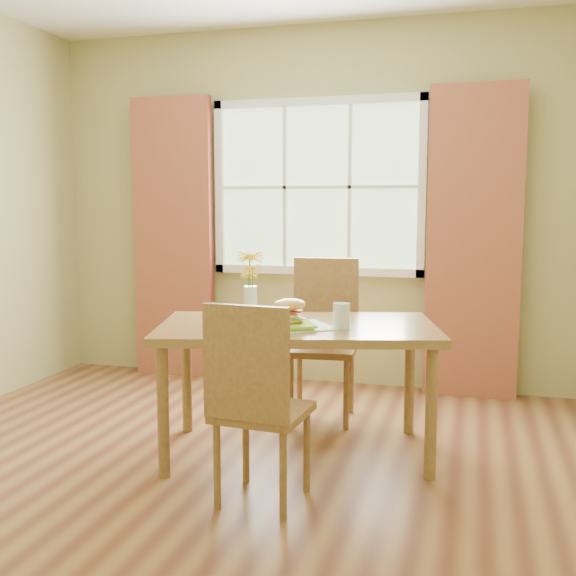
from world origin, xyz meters
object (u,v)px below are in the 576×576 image
(chair_near, at_px, (256,396))
(water_glass, at_px, (341,316))
(flower_vase, at_px, (250,278))
(croissant_sandwich, at_px, (289,312))
(dining_table, at_px, (297,338))
(chair_far, at_px, (324,330))

(chair_near, xyz_separation_m, water_glass, (0.26, 0.64, 0.27))
(water_glass, relative_size, flower_vase, 0.35)
(chair_near, xyz_separation_m, croissant_sandwich, (-0.00, 0.58, 0.29))
(chair_near, distance_m, water_glass, 0.75)
(dining_table, distance_m, flower_vase, 0.44)
(chair_far, relative_size, croissant_sandwich, 4.62)
(croissant_sandwich, bearing_deg, chair_near, -133.13)
(water_glass, bearing_deg, dining_table, 167.24)
(chair_near, bearing_deg, croissant_sandwich, 95.28)
(dining_table, height_order, water_glass, water_glass)
(chair_near, height_order, chair_far, chair_far)
(dining_table, xyz_separation_m, chair_near, (-0.01, -0.70, -0.13))
(dining_table, bearing_deg, chair_far, 76.43)
(chair_far, height_order, croissant_sandwich, chair_far)
(chair_near, relative_size, water_glass, 7.10)
(dining_table, distance_m, croissant_sandwich, 0.20)
(flower_vase, bearing_deg, chair_near, -69.81)
(dining_table, distance_m, chair_near, 0.71)
(chair_near, xyz_separation_m, flower_vase, (-0.30, 0.80, 0.44))
(dining_table, bearing_deg, flower_vase, 147.32)
(water_glass, bearing_deg, chair_far, 108.92)
(croissant_sandwich, height_order, water_glass, croissant_sandwich)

